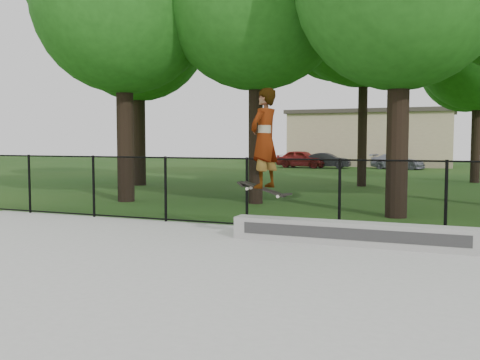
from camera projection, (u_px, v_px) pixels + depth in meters
The scene contains 10 objects.
ground at pixel (60, 308), 6.09m from camera, with size 100.00×100.00×0.00m, color #184914.
concrete_slab at pixel (60, 306), 6.08m from camera, with size 14.00×12.00×0.06m, color #A5A5A0.
grind_ledge at pixel (352, 233), 9.49m from camera, with size 4.38×0.40×0.41m, color #A4A49F.
car_a at pixel (302, 159), 38.27m from camera, with size 1.49×3.69×1.27m, color maroon.
car_b at pixel (327, 161), 37.65m from camera, with size 1.14×2.96×1.08m, color black.
car_c at pixel (398, 161), 36.33m from camera, with size 1.47×3.32×1.05m, color gray.
skater_airborne at pixel (264, 140), 9.81m from camera, with size 0.81×0.76×2.03m.
chainlink_fence at pixel (247, 192), 11.48m from camera, with size 16.06×0.06×1.50m.
tree_row at pixel (327, 8), 18.73m from camera, with size 20.57×18.29×10.94m.
distant_building at pixel (371, 138), 41.83m from camera, with size 12.40×6.40×4.30m.
Camera 1 is at (4.14, -4.76, 1.90)m, focal length 40.00 mm.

